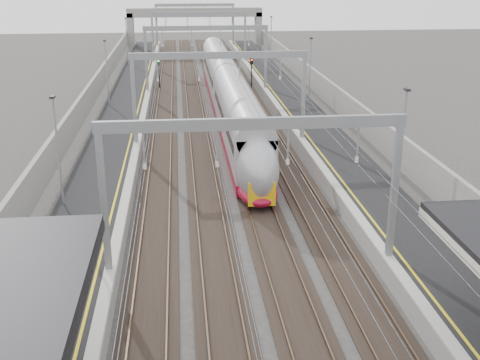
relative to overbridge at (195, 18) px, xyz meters
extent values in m
cube|color=black|center=(-8.00, -55.00, -4.81)|extent=(4.00, 120.00, 1.00)
cube|color=black|center=(8.00, -55.00, -4.81)|extent=(4.00, 120.00, 1.00)
cube|color=black|center=(-4.50, -55.00, -5.27)|extent=(2.40, 140.00, 0.08)
cube|color=brown|center=(-5.22, -55.00, -5.18)|extent=(0.07, 140.00, 0.14)
cube|color=brown|center=(-3.78, -55.00, -5.18)|extent=(0.07, 140.00, 0.14)
cube|color=black|center=(-1.50, -55.00, -5.27)|extent=(2.40, 140.00, 0.08)
cube|color=brown|center=(-2.22, -55.00, -5.18)|extent=(0.07, 140.00, 0.14)
cube|color=brown|center=(-0.78, -55.00, -5.18)|extent=(0.07, 140.00, 0.14)
cube|color=black|center=(1.50, -55.00, -5.27)|extent=(2.40, 140.00, 0.08)
cube|color=brown|center=(0.78, -55.00, -5.18)|extent=(0.07, 140.00, 0.14)
cube|color=brown|center=(2.22, -55.00, -5.18)|extent=(0.07, 140.00, 0.14)
cube|color=black|center=(4.50, -55.00, -5.27)|extent=(2.40, 140.00, 0.08)
cube|color=brown|center=(3.78, -55.00, -5.18)|extent=(0.07, 140.00, 0.14)
cube|color=brown|center=(5.22, -55.00, -5.18)|extent=(0.07, 140.00, 0.14)
cube|color=gray|center=(-6.30, -78.00, -1.01)|extent=(0.28, 0.28, 6.60)
cube|color=gray|center=(6.30, -78.00, -1.01)|extent=(0.28, 0.28, 6.60)
cube|color=gray|center=(0.00, -78.00, 2.04)|extent=(13.00, 0.25, 0.50)
cube|color=gray|center=(-6.30, -58.00, -1.01)|extent=(0.28, 0.28, 6.60)
cube|color=gray|center=(6.30, -58.00, -1.01)|extent=(0.28, 0.28, 6.60)
cube|color=gray|center=(0.00, -58.00, 2.04)|extent=(13.00, 0.25, 0.50)
cube|color=gray|center=(-6.30, -38.00, -1.01)|extent=(0.28, 0.28, 6.60)
cube|color=gray|center=(6.30, -38.00, -1.01)|extent=(0.28, 0.28, 6.60)
cube|color=gray|center=(0.00, -38.00, 2.04)|extent=(13.00, 0.25, 0.50)
cube|color=gray|center=(-6.30, -18.00, -1.01)|extent=(0.28, 0.28, 6.60)
cube|color=gray|center=(6.30, -18.00, -1.01)|extent=(0.28, 0.28, 6.60)
cube|color=gray|center=(0.00, -18.00, 2.04)|extent=(13.00, 0.25, 0.50)
cube|color=gray|center=(-6.30, 0.00, -1.01)|extent=(0.28, 0.28, 6.60)
cube|color=gray|center=(6.30, 0.00, -1.01)|extent=(0.28, 0.28, 6.60)
cube|color=gray|center=(0.00, 0.00, 2.04)|extent=(13.00, 0.25, 0.50)
cylinder|color=#262628|center=(-4.50, -50.00, 0.19)|extent=(0.03, 140.00, 0.03)
cylinder|color=#262628|center=(-1.50, -50.00, 0.19)|extent=(0.03, 140.00, 0.03)
cylinder|color=#262628|center=(1.50, -50.00, 0.19)|extent=(0.03, 140.00, 0.03)
cylinder|color=#262628|center=(4.50, -50.00, 0.19)|extent=(0.03, 140.00, 0.03)
cube|color=gray|center=(0.00, 0.00, 0.89)|extent=(22.00, 2.20, 1.40)
cube|color=gray|center=(-10.50, 0.00, -2.21)|extent=(1.00, 2.20, 6.20)
cube|color=gray|center=(10.50, 0.00, -2.21)|extent=(1.00, 2.20, 6.20)
cube|color=gray|center=(-11.20, -55.00, -3.71)|extent=(0.30, 120.00, 3.20)
cube|color=gray|center=(11.20, -55.00, -3.71)|extent=(0.30, 120.00, 3.20)
cube|color=maroon|center=(1.50, -57.45, -4.74)|extent=(2.52, 21.43, 0.75)
cube|color=#95959A|center=(1.50, -57.45, -2.97)|extent=(2.52, 21.43, 2.79)
cube|color=black|center=(1.50, -64.95, -5.04)|extent=(1.86, 2.24, 0.47)
cube|color=maroon|center=(1.50, -35.65, -4.74)|extent=(2.52, 21.43, 0.75)
cube|color=#95959A|center=(1.50, -35.65, -2.97)|extent=(2.52, 21.43, 2.79)
cube|color=black|center=(1.50, -43.15, -5.04)|extent=(1.86, 2.24, 0.47)
ellipsoid|color=#95959A|center=(1.50, -68.35, -3.25)|extent=(2.52, 4.84, 3.91)
cube|color=#E0AA0B|center=(1.50, -70.35, -4.09)|extent=(1.58, 0.12, 1.40)
cube|color=black|center=(1.50, -69.93, -2.69)|extent=(1.49, 0.54, 0.88)
cylinder|color=black|center=(-5.20, -32.63, -3.81)|extent=(0.12, 0.12, 3.00)
cube|color=black|center=(-5.20, -32.63, -2.21)|extent=(0.32, 0.22, 0.75)
sphere|color=#0CE526|center=(-5.20, -32.76, -2.06)|extent=(0.16, 0.16, 0.16)
cylinder|color=black|center=(3.20, -31.68, -3.81)|extent=(0.12, 0.12, 3.00)
cube|color=black|center=(3.20, -31.68, -2.21)|extent=(0.32, 0.22, 0.75)
sphere|color=red|center=(3.20, -31.81, -2.06)|extent=(0.16, 0.16, 0.16)
cylinder|color=black|center=(5.40, -32.93, -3.81)|extent=(0.12, 0.12, 3.00)
cube|color=black|center=(5.40, -32.93, -2.21)|extent=(0.32, 0.22, 0.75)
sphere|color=red|center=(5.40, -33.06, -2.06)|extent=(0.16, 0.16, 0.16)
camera|label=1|loc=(-2.98, -101.90, 8.21)|focal=45.00mm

